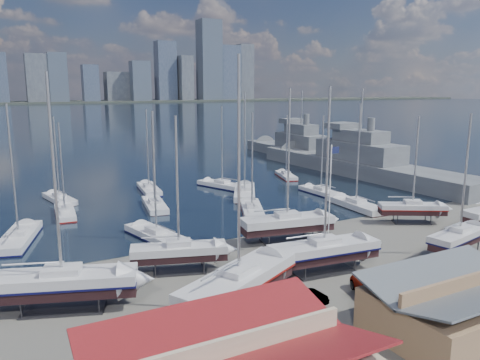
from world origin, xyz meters
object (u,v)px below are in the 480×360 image
naval_ship_west (300,152)px  car_a (260,327)px  sailboat_cradle_0 (63,283)px  naval_ship_east (359,166)px  flagpole (330,193)px

naval_ship_west → car_a: size_ratio=9.63×
sailboat_cradle_0 → car_a: sailboat_cradle_0 is taller
sailboat_cradle_0 → naval_ship_east: sailboat_cradle_0 is taller
naval_ship_west → flagpole: 68.72m
flagpole → sailboat_cradle_0: bearing=-179.8°
naval_ship_west → sailboat_cradle_0: bearing=134.9°
naval_ship_east → naval_ship_west: (2.74, 23.82, -0.01)m
flagpole → naval_ship_west: bearing=57.0°
sailboat_cradle_0 → flagpole: size_ratio=1.58×
naval_ship_east → car_a: naval_ship_east is taller
car_a → naval_ship_east: bearing=65.6°
naval_ship_east → naval_ship_west: naval_ship_east is taller
sailboat_cradle_0 → naval_ship_west: 85.57m
car_a → flagpole: size_ratio=0.41×
naval_ship_west → naval_ship_east: bearing=176.1°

